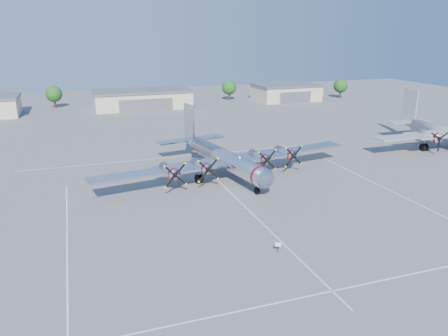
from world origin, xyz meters
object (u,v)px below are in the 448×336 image
object	(u,v)px
tree_far_east	(341,86)
twin_engine_east	(439,147)
hangar_center	(142,99)
main_bomber_b29	(223,175)
tree_east	(229,88)
info_placard	(278,246)
hangar_east	(286,92)
tree_west	(54,94)

from	to	relation	value
tree_far_east	twin_engine_east	bearing A→B (deg)	-107.08
hangar_center	main_bomber_b29	world-z (taller)	hangar_center
tree_east	tree_far_east	xyz separation A→B (m)	(38.00, -8.00, 0.00)
hangar_center	twin_engine_east	xyz separation A→B (m)	(47.98, -67.12, -2.71)
tree_east	tree_far_east	world-z (taller)	same
main_bomber_b29	twin_engine_east	size ratio (longest dim) A/B	1.32
tree_east	tree_far_east	distance (m)	38.83
info_placard	tree_east	bearing A→B (deg)	95.39
hangar_east	tree_west	world-z (taller)	tree_west
tree_west	tree_far_east	xyz separation A→B (m)	(93.00, -10.00, 0.00)
hangar_east	main_bomber_b29	bearing A→B (deg)	-123.67
info_placard	twin_engine_east	bearing A→B (deg)	52.85
tree_west	info_placard	distance (m)	106.78
tree_east	main_bomber_b29	xyz separation A→B (m)	(-28.40, -75.69, -4.22)
info_placard	tree_west	bearing A→B (deg)	125.26
hangar_center	twin_engine_east	bearing A→B (deg)	-54.44
tree_east	main_bomber_b29	distance (m)	80.95
hangar_east	main_bomber_b29	world-z (taller)	hangar_east
tree_far_east	tree_west	bearing A→B (deg)	173.86
main_bomber_b29	info_placard	bearing A→B (deg)	-106.08
tree_west	info_placard	xyz separation A→B (m)	(23.55, -104.09, -3.40)
info_placard	main_bomber_b29	bearing A→B (deg)	105.92
hangar_center	main_bomber_b29	distance (m)	69.72
hangar_center	tree_east	xyz separation A→B (m)	(30.00, 6.04, 1.51)
tree_far_east	main_bomber_b29	size ratio (longest dim) A/B	0.15
tree_west	twin_engine_east	distance (m)	104.84
hangar_center	tree_far_east	xyz separation A→B (m)	(68.00, -1.96, 1.51)
tree_east	tree_far_east	bearing A→B (deg)	-11.89
tree_east	info_placard	bearing A→B (deg)	-107.12
twin_engine_east	info_placard	xyz separation A→B (m)	(-49.42, -28.93, 0.82)
hangar_east	twin_engine_east	size ratio (longest dim) A/B	0.63
tree_far_east	main_bomber_b29	distance (m)	94.91
hangar_center	hangar_east	world-z (taller)	same
main_bomber_b29	info_placard	distance (m)	26.59
tree_west	hangar_east	bearing A→B (deg)	-6.28
hangar_east	tree_far_east	bearing A→B (deg)	-5.61
tree_west	tree_far_east	world-z (taller)	same
hangar_center	hangar_east	xyz separation A→B (m)	(48.00, 0.00, 0.00)
twin_engine_east	tree_far_east	bearing A→B (deg)	73.05
twin_engine_east	main_bomber_b29	bearing A→B (deg)	-176.74
hangar_east	twin_engine_east	bearing A→B (deg)	-90.02
hangar_east	tree_east	world-z (taller)	tree_east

